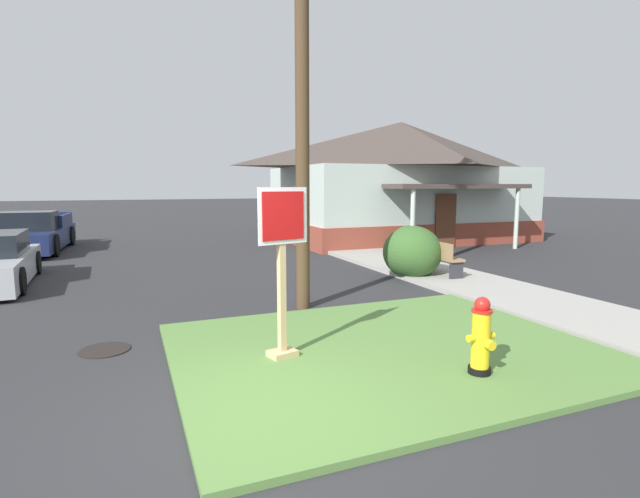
# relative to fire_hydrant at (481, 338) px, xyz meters

# --- Properties ---
(ground_plane) EXTENTS (160.00, 160.00, 0.00)m
(ground_plane) POSITION_rel_fire_hydrant_xyz_m (-2.82, -0.02, -0.54)
(ground_plane) COLOR #2B2B2D
(grass_corner_patch) EXTENTS (5.86, 4.70, 0.08)m
(grass_corner_patch) POSITION_rel_fire_hydrant_xyz_m (-0.57, 1.29, -0.50)
(grass_corner_patch) COLOR #567F3D
(grass_corner_patch) RESTS_ON ground
(sidewalk_strip) EXTENTS (2.20, 17.71, 0.12)m
(sidewalk_strip) POSITION_rel_fire_hydrant_xyz_m (3.56, 5.72, -0.48)
(sidewalk_strip) COLOR #9E9B93
(sidewalk_strip) RESTS_ON ground
(fire_hydrant) EXTENTS (0.38, 0.34, 0.96)m
(fire_hydrant) POSITION_rel_fire_hydrant_xyz_m (0.00, 0.00, 0.00)
(fire_hydrant) COLOR black
(fire_hydrant) RESTS_ON grass_corner_patch
(stop_sign) EXTENTS (0.71, 0.36, 2.27)m
(stop_sign) POSITION_rel_fire_hydrant_xyz_m (-2.06, 1.47, 0.66)
(stop_sign) COLOR tan
(stop_sign) RESTS_ON grass_corner_patch
(manhole_cover) EXTENTS (0.70, 0.70, 0.02)m
(manhole_cover) POSITION_rel_fire_hydrant_xyz_m (-4.31, 2.88, -0.53)
(manhole_cover) COLOR black
(manhole_cover) RESTS_ON ground
(pickup_truck_navy) EXTENTS (2.30, 5.45, 1.48)m
(pickup_truck_navy) POSITION_rel_fire_hydrant_xyz_m (-7.04, 15.02, 0.08)
(pickup_truck_navy) COLOR #19234C
(pickup_truck_navy) RESTS_ON ground
(street_bench) EXTENTS (0.54, 1.80, 0.85)m
(street_bench) POSITION_rel_fire_hydrant_xyz_m (3.43, 5.62, 0.06)
(street_bench) COLOR #93704C
(street_bench) RESTS_ON sidewalk_strip
(utility_pole) EXTENTS (1.46, 0.26, 10.85)m
(utility_pole) POSITION_rel_fire_hydrant_xyz_m (-0.82, 4.05, 5.11)
(utility_pole) COLOR #4C3823
(utility_pole) RESTS_ON ground
(corner_house) EXTENTS (10.67, 8.15, 5.09)m
(corner_house) POSITION_rel_fire_hydrant_xyz_m (7.32, 13.73, 2.08)
(corner_house) COLOR brown
(corner_house) RESTS_ON ground
(shrub_near_porch) EXTENTS (1.16, 1.16, 1.06)m
(shrub_near_porch) POSITION_rel_fire_hydrant_xyz_m (4.66, 8.83, -0.01)
(shrub_near_porch) COLOR #2E6F2F
(shrub_near_porch) RESTS_ON ground
(shrub_by_curb) EXTENTS (1.50, 1.50, 1.35)m
(shrub_by_curb) POSITION_rel_fire_hydrant_xyz_m (2.80, 5.79, 0.14)
(shrub_by_curb) COLOR #365D28
(shrub_by_curb) RESTS_ON ground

